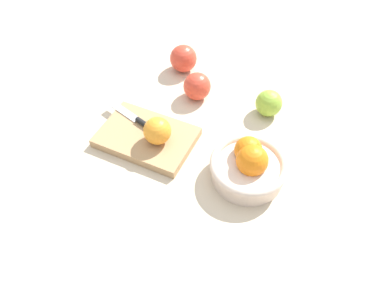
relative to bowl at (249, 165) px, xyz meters
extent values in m
plane|color=beige|center=(0.16, -0.13, -0.04)|extent=(2.40, 2.40, 0.00)
cylinder|color=beige|center=(0.00, 0.00, -0.02)|extent=(0.17, 0.17, 0.05)
torus|color=beige|center=(0.00, 0.00, 0.01)|extent=(0.18, 0.18, 0.02)
sphere|color=orange|center=(-0.01, 0.00, 0.02)|extent=(0.07, 0.07, 0.07)
sphere|color=orange|center=(0.01, -0.02, 0.02)|extent=(0.07, 0.07, 0.07)
cube|color=tan|center=(0.27, -0.04, -0.03)|extent=(0.26, 0.19, 0.02)
sphere|color=orange|center=(0.23, -0.03, 0.02)|extent=(0.07, 0.07, 0.07)
cube|color=silver|center=(0.36, -0.10, -0.01)|extent=(0.11, 0.06, 0.00)
cylinder|color=black|center=(0.29, -0.06, -0.01)|extent=(0.05, 0.03, 0.01)
sphere|color=#D6422D|center=(0.27, -0.34, 0.00)|extent=(0.08, 0.08, 0.08)
sphere|color=#D6422D|center=(0.19, -0.23, 0.00)|extent=(0.08, 0.08, 0.08)
sphere|color=#8EB738|center=(-0.01, -0.23, 0.00)|extent=(0.07, 0.07, 0.07)
camera|label=1|loc=(-0.03, 0.55, 0.69)|focal=35.70mm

